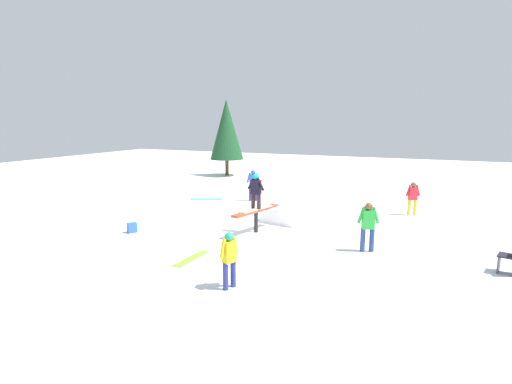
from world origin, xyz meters
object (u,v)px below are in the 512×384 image
rail_feature (256,213)px  main_rider_on_rail (256,192)px  loose_snowboard_cyan (206,199)px  pine_tree_near (227,130)px  bystander_blue (253,184)px  bystander_red (413,197)px  bystander_yellow (229,257)px  folding_chair (510,258)px  bystander_green (368,224)px  loose_snowboard_navy (370,210)px  backpack_on_snow (132,228)px  loose_snowboard_lime (191,259)px

rail_feature → main_rider_on_rail: main_rider_on_rail is taller
loose_snowboard_cyan → pine_tree_near: 8.98m
rail_feature → bystander_blue: size_ratio=1.57×
rail_feature → bystander_red: bearing=148.5°
bystander_yellow → folding_chair: (-3.62, 6.01, -0.33)m
rail_feature → bystander_green: size_ratio=1.58×
bystander_green → pine_tree_near: pine_tree_near is taller
loose_snowboard_navy → folding_chair: (5.93, 4.26, 0.40)m
bystander_green → bystander_red: bearing=55.1°
bystander_green → backpack_on_snow: size_ratio=4.32×
folding_chair → bystander_blue: bearing=-105.6°
loose_snowboard_cyan → bystander_blue: bearing=-8.6°
loose_snowboard_lime → pine_tree_near: bearing=26.7°
loose_snowboard_cyan → pine_tree_near: bearing=87.3°
rail_feature → loose_snowboard_navy: (-5.06, 3.09, -0.67)m
bystander_green → folding_chair: (0.32, 3.54, -0.41)m
backpack_on_snow → bystander_red: bearing=-21.4°
bystander_red → backpack_on_snow: bearing=-171.0°
bystander_yellow → loose_snowboard_cyan: size_ratio=0.88×
backpack_on_snow → pine_tree_near: 14.68m
rail_feature → bystander_green: bystander_green is taller
bystander_red → bystander_yellow: (9.29, -3.43, -0.02)m
rail_feature → backpack_on_snow: bearing=-52.0°
bystander_yellow → backpack_on_snow: bystander_yellow is taller
bystander_red → loose_snowboard_navy: size_ratio=0.91×
main_rider_on_rail → backpack_on_snow: 4.42m
main_rider_on_rail → loose_snowboard_lime: 3.52m
bystander_red → bystander_yellow: bearing=-138.6°
main_rider_on_rail → loose_snowboard_cyan: 6.38m
main_rider_on_rail → bystander_blue: (-4.87, -2.32, -0.56)m
loose_snowboard_cyan → backpack_on_snow: bearing=-107.5°
loose_snowboard_cyan → loose_snowboard_lime: bearing=-85.7°
bystander_yellow → backpack_on_snow: (-2.71, -5.20, -0.57)m
loose_snowboard_navy → pine_tree_near: pine_tree_near is taller
bystander_red → bystander_green: 5.44m
bystander_green → loose_snowboard_cyan: bystander_green is taller
folding_chair → pine_tree_near: (-12.98, -14.94, 2.74)m
main_rider_on_rail → loose_snowboard_lime: main_rider_on_rail is taller
bystander_green → loose_snowboard_lime: bearing=-173.5°
bystander_yellow → bystander_green: bearing=-13.2°
pine_tree_near → loose_snowboard_navy: bearing=56.6°
bystander_red → loose_snowboard_cyan: 9.36m
folding_chair → bystander_red: bearing=-140.4°
bystander_red → folding_chair: bearing=-93.9°
pine_tree_near → backpack_on_snow: bearing=15.0°
bystander_yellow → backpack_on_snow: 5.89m
main_rider_on_rail → bystander_yellow: main_rider_on_rail is taller
loose_snowboard_navy → bystander_green: bearing=-10.2°
rail_feature → loose_snowboard_cyan: size_ratio=1.55×
pine_tree_near → loose_snowboard_lime: bearing=24.7°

